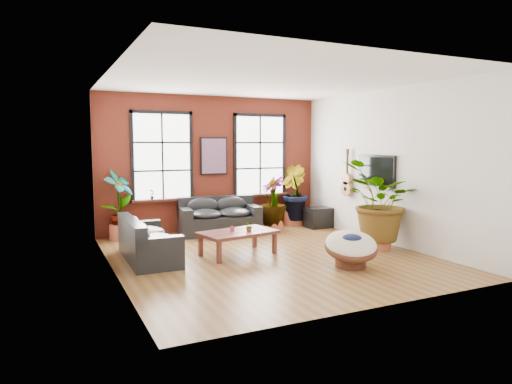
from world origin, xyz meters
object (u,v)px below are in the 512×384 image
sofa_back (219,217)px  coffee_table (238,234)px  sofa_left (146,241)px  papasan_chair (351,247)px

sofa_back → coffee_table: (-0.47, -2.34, 0.02)m
sofa_left → coffee_table: 1.83m
sofa_back → coffee_table: sofa_back is taller
coffee_table → papasan_chair: size_ratio=1.30×
coffee_table → papasan_chair: papasan_chair is taller
sofa_back → coffee_table: bearing=-95.4°
sofa_back → papasan_chair: 4.22m
sofa_back → sofa_left: (-2.25, -1.93, -0.04)m
coffee_table → papasan_chair: (1.51, -1.74, -0.06)m
sofa_back → coffee_table: 2.39m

